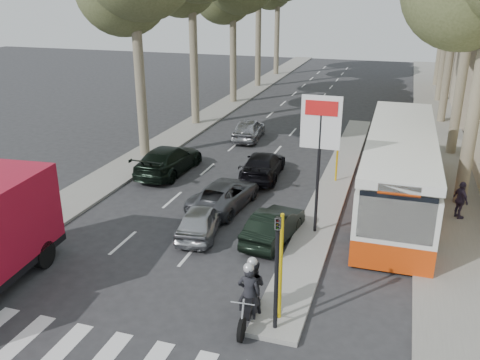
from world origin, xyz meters
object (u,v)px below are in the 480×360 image
(city_bus, at_px, (399,167))
(motorcycle, at_px, (250,292))
(dark_hatchback, at_px, (274,226))
(silver_hatchback, at_px, (201,220))

(city_bus, xyz_separation_m, motorcycle, (-3.82, -10.24, -0.89))
(dark_hatchback, distance_m, motorcycle, 5.14)
(dark_hatchback, xyz_separation_m, motorcycle, (0.58, -5.09, 0.28))
(motorcycle, bearing_deg, dark_hatchback, 93.00)
(dark_hatchback, bearing_deg, motorcycle, 104.10)
(silver_hatchback, distance_m, motorcycle, 5.89)
(city_bus, bearing_deg, motorcycle, -110.82)
(silver_hatchback, height_order, city_bus, city_bus)
(dark_hatchback, bearing_deg, silver_hatchback, 14.49)
(silver_hatchback, bearing_deg, motorcycle, 118.47)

